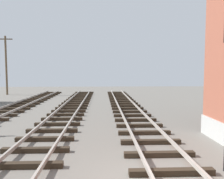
% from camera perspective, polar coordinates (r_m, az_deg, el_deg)
% --- Properties ---
extents(utility_pole_far, '(1.80, 0.24, 7.55)m').
position_cam_1_polar(utility_pole_far, '(32.27, -25.16, 5.82)').
color(utility_pole_far, brown).
rests_on(utility_pole_far, ground).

